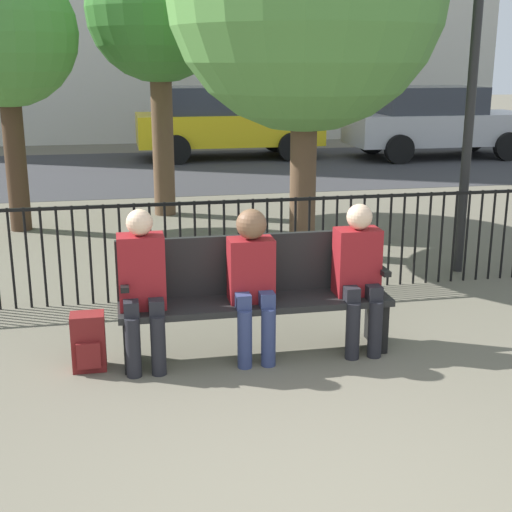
# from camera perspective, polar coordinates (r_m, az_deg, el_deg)

# --- Properties ---
(park_bench) EXTENTS (2.09, 0.45, 0.92)m
(park_bench) POSITION_cam_1_polar(r_m,az_deg,el_deg) (5.54, -0.17, -2.74)
(park_bench) COLOR black
(park_bench) RESTS_ON ground
(seated_person_0) EXTENTS (0.34, 0.39, 1.20)m
(seated_person_0) POSITION_cam_1_polar(r_m,az_deg,el_deg) (5.27, -9.09, -2.02)
(seated_person_0) COLOR black
(seated_person_0) RESTS_ON ground
(seated_person_1) EXTENTS (0.34, 0.39, 1.17)m
(seated_person_1) POSITION_cam_1_polar(r_m,az_deg,el_deg) (5.36, -0.31, -1.55)
(seated_person_1) COLOR navy
(seated_person_1) RESTS_ON ground
(seated_person_2) EXTENTS (0.34, 0.39, 1.17)m
(seated_person_2) POSITION_cam_1_polar(r_m,az_deg,el_deg) (5.57, 8.22, -1.15)
(seated_person_2) COLOR black
(seated_person_2) RESTS_ON ground
(backpack) EXTENTS (0.25, 0.22, 0.43)m
(backpack) POSITION_cam_1_polar(r_m,az_deg,el_deg) (5.45, -13.25, -6.75)
(backpack) COLOR maroon
(backpack) RESTS_ON ground
(fence_railing) EXTENTS (9.01, 0.03, 0.95)m
(fence_railing) POSITION_cam_1_polar(r_m,az_deg,el_deg) (6.83, -2.52, 1.29)
(fence_railing) COLOR black
(fence_railing) RESTS_ON ground
(tree_0) EXTENTS (1.84, 1.84, 3.46)m
(tree_0) POSITION_cam_1_polar(r_m,az_deg,el_deg) (9.91, -19.48, 16.22)
(tree_0) COLOR #422D1E
(tree_0) RESTS_ON ground
(tree_1) EXTENTS (2.01, 2.01, 3.91)m
(tree_1) POSITION_cam_1_polar(r_m,az_deg,el_deg) (10.50, -7.81, 18.78)
(tree_1) COLOR brown
(tree_1) RESTS_ON ground
(lamp_post) EXTENTS (0.28, 0.28, 3.97)m
(lamp_post) POSITION_cam_1_polar(r_m,az_deg,el_deg) (7.79, 17.27, 17.48)
(lamp_post) COLOR black
(lamp_post) RESTS_ON ground
(street_surface) EXTENTS (24.00, 6.00, 0.01)m
(street_surface) POSITION_cam_1_polar(r_m,az_deg,el_deg) (14.98, -7.26, 6.83)
(street_surface) COLOR #333335
(street_surface) RESTS_ON ground
(parked_car_0) EXTENTS (4.20, 1.94, 1.62)m
(parked_car_0) POSITION_cam_1_polar(r_m,az_deg,el_deg) (16.70, -2.53, 10.72)
(parked_car_0) COLOR yellow
(parked_car_0) RESTS_ON ground
(parked_car_1) EXTENTS (4.20, 1.94, 1.62)m
(parked_car_1) POSITION_cam_1_polar(r_m,az_deg,el_deg) (17.29, 14.16, 10.44)
(parked_car_1) COLOR #B7B7BC
(parked_car_1) RESTS_ON ground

